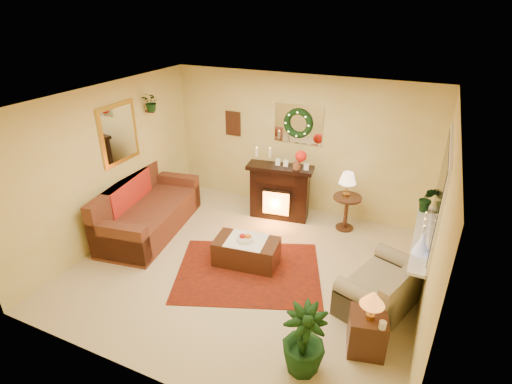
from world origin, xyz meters
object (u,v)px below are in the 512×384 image
at_px(fireplace, 280,190).
at_px(sofa, 150,209).
at_px(end_table_square, 367,332).
at_px(side_table_round, 346,213).
at_px(loveseat, 383,279).
at_px(coffee_table, 247,252).

bearing_deg(fireplace, sofa, -152.01).
bearing_deg(end_table_square, side_table_round, 107.98).
xyz_separation_m(sofa, end_table_square, (4.01, -1.17, -0.16)).
relative_size(sofa, side_table_round, 3.42).
relative_size(side_table_round, end_table_square, 1.25).
xyz_separation_m(loveseat, end_table_square, (-0.03, -0.88, -0.15)).
height_order(loveseat, coffee_table, loveseat).
xyz_separation_m(fireplace, end_table_square, (2.11, -2.58, -0.28)).
relative_size(loveseat, end_table_square, 2.50).
height_order(side_table_round, end_table_square, side_table_round).
bearing_deg(fireplace, coffee_table, -95.64).
height_order(fireplace, loveseat, fireplace).
relative_size(sofa, loveseat, 1.71).
height_order(fireplace, side_table_round, fireplace).
bearing_deg(side_table_round, loveseat, -63.21).
xyz_separation_m(sofa, fireplace, (1.91, 1.41, 0.12)).
distance_m(sofa, loveseat, 4.06).
xyz_separation_m(side_table_round, coffee_table, (-1.16, -1.68, -0.12)).
distance_m(sofa, end_table_square, 4.19).
xyz_separation_m(loveseat, side_table_round, (-0.90, 1.78, -0.09)).
distance_m(side_table_round, coffee_table, 2.05).
bearing_deg(loveseat, sofa, -164.53).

